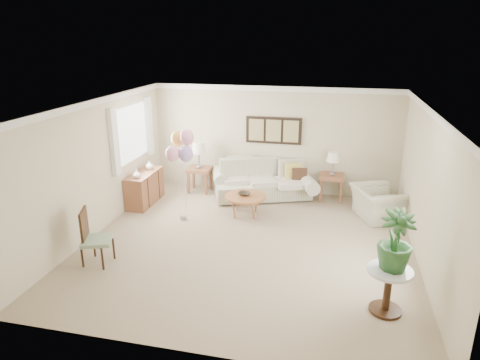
{
  "coord_description": "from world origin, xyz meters",
  "views": [
    {
      "loc": [
        1.47,
        -7.07,
        3.72
      ],
      "look_at": [
        -0.29,
        0.6,
        1.05
      ],
      "focal_mm": 32.0,
      "sensor_mm": 36.0,
      "label": 1
    }
  ],
  "objects": [
    {
      "name": "credenza",
      "position": [
        -2.76,
        1.5,
        0.37
      ],
      "size": [
        0.46,
        1.2,
        0.74
      ],
      "color": "brown",
      "rests_on": "ground"
    },
    {
      "name": "lamp_right",
      "position": [
        1.45,
        2.67,
        1.04
      ],
      "size": [
        0.31,
        0.31,
        0.55
      ],
      "color": "gray",
      "rests_on": "end_table_right"
    },
    {
      "name": "vase_white",
      "position": [
        -2.74,
        1.12,
        0.83
      ],
      "size": [
        0.2,
        0.2,
        0.18
      ],
      "primitive_type": "imported",
      "rotation": [
        0.0,
        0.0,
        -0.22
      ],
      "color": "white",
      "rests_on": "credenza"
    },
    {
      "name": "wall_art_triptych",
      "position": [
        0.0,
        2.96,
        1.55
      ],
      "size": [
        1.35,
        0.06,
        0.65
      ],
      "color": "black",
      "rests_on": "ground"
    },
    {
      "name": "potted_plant",
      "position": [
        2.36,
        -1.56,
        1.1
      ],
      "size": [
        0.54,
        0.54,
        0.85
      ],
      "primitive_type": "imported",
      "rotation": [
        0.0,
        0.0,
        0.14
      ],
      "color": "#224E26",
      "rests_on": "side_table"
    },
    {
      "name": "room_shell",
      "position": [
        -0.11,
        0.09,
        1.63
      ],
      "size": [
        6.04,
        6.04,
        2.6
      ],
      "color": "beige",
      "rests_on": "ground"
    },
    {
      "name": "end_table_left",
      "position": [
        -1.77,
        2.54,
        0.52
      ],
      "size": [
        0.56,
        0.51,
        0.62
      ],
      "color": "brown",
      "rests_on": "ground"
    },
    {
      "name": "lamp_left",
      "position": [
        -1.77,
        2.54,
        1.11
      ],
      "size": [
        0.37,
        0.37,
        0.65
      ],
      "color": "gray",
      "rests_on": "end_table_left"
    },
    {
      "name": "ground_plane",
      "position": [
        0.0,
        0.0,
        0.0
      ],
      "size": [
        6.0,
        6.0,
        0.0
      ],
      "primitive_type": "plane",
      "color": "tan"
    },
    {
      "name": "balloon_cluster",
      "position": [
        -1.56,
        0.82,
        1.6
      ],
      "size": [
        0.54,
        0.55,
        1.95
      ],
      "color": "gray",
      "rests_on": "ground"
    },
    {
      "name": "accent_chair",
      "position": [
        -2.42,
        -1.26,
        0.5
      ],
      "size": [
        0.6,
        0.6,
        0.96
      ],
      "color": "gray",
      "rests_on": "ground"
    },
    {
      "name": "coffee_table",
      "position": [
        -0.34,
        1.34,
        0.41
      ],
      "size": [
        0.89,
        0.89,
        0.45
      ],
      "color": "#9C4F29",
      "rests_on": "ground"
    },
    {
      "name": "decor_bowl",
      "position": [
        -0.37,
        1.36,
        0.48
      ],
      "size": [
        0.31,
        0.31,
        0.06
      ],
      "primitive_type": "imported",
      "rotation": [
        0.0,
        0.0,
        -0.25
      ],
      "color": "black",
      "rests_on": "coffee_table"
    },
    {
      "name": "armchair",
      "position": [
        2.43,
        1.81,
        0.33
      ],
      "size": [
        1.22,
        1.29,
        0.67
      ],
      "primitive_type": "imported",
      "rotation": [
        0.0,
        0.0,
        1.96
      ],
      "color": "beige",
      "rests_on": "ground"
    },
    {
      "name": "end_table_right",
      "position": [
        1.45,
        2.67,
        0.52
      ],
      "size": [
        0.57,
        0.52,
        0.62
      ],
      "color": "brown",
      "rests_on": "ground"
    },
    {
      "name": "side_table",
      "position": [
        2.33,
        -1.58,
        0.51
      ],
      "size": [
        0.62,
        0.62,
        0.67
      ],
      "color": "silver",
      "rests_on": "ground"
    },
    {
      "name": "sofa",
      "position": [
        -0.15,
        2.52,
        0.36
      ],
      "size": [
        2.76,
        1.66,
        0.91
      ],
      "color": "beige",
      "rests_on": "ground"
    },
    {
      "name": "vase_sage",
      "position": [
        -2.74,
        1.79,
        0.84
      ],
      "size": [
        0.22,
        0.22,
        0.19
      ],
      "primitive_type": "imported",
      "rotation": [
        0.0,
        0.0,
        -0.22
      ],
      "color": "silver",
      "rests_on": "credenza"
    }
  ]
}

